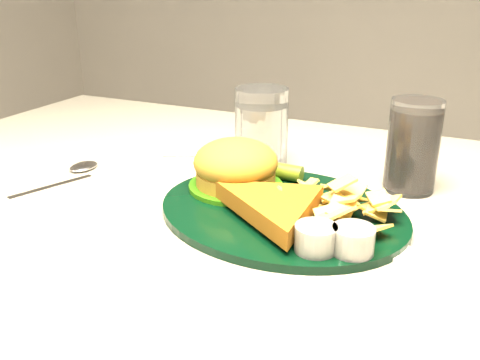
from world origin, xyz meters
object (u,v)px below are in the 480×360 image
object	(u,v)px
water_glass	(261,130)
dinner_plate	(282,189)
cola_glass	(413,146)
fork_napkin	(349,230)

from	to	relation	value
water_glass	dinner_plate	bearing A→B (deg)	-58.39
dinner_plate	water_glass	world-z (taller)	water_glass
water_glass	cola_glass	bearing A→B (deg)	2.55
water_glass	cola_glass	distance (m)	0.21
water_glass	fork_napkin	xyz separation A→B (m)	(0.17, -0.15, -0.05)
cola_glass	fork_napkin	world-z (taller)	cola_glass
water_glass	fork_napkin	bearing A→B (deg)	-41.95
dinner_plate	cola_glass	xyz separation A→B (m)	(0.12, 0.14, 0.03)
cola_glass	water_glass	bearing A→B (deg)	-177.45
dinner_plate	fork_napkin	xyz separation A→B (m)	(0.08, -0.02, -0.03)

